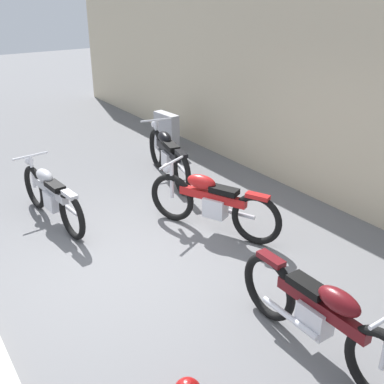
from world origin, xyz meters
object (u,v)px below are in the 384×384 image
object	(u,v)px
stone_marker	(167,132)
motorcycle_red	(211,202)
motorcycle_maroon	(321,317)
motorcycle_black	(168,155)
motorcycle_silver	(51,195)

from	to	relation	value
stone_marker	motorcycle_red	size ratio (longest dim) A/B	0.41
motorcycle_maroon	motorcycle_black	size ratio (longest dim) A/B	1.01
motorcycle_red	motorcycle_silver	distance (m)	2.31
motorcycle_maroon	motorcycle_silver	bearing A→B (deg)	-164.41
motorcycle_maroon	motorcycle_black	xyz separation A→B (m)	(-4.49, 1.11, 0.00)
stone_marker	motorcycle_maroon	distance (m)	6.19
motorcycle_silver	motorcycle_black	xyz separation A→B (m)	(-0.45, 2.24, 0.03)
motorcycle_maroon	motorcycle_black	bearing A→B (deg)	166.02
motorcycle_red	motorcycle_maroon	distance (m)	2.59
stone_marker	motorcycle_maroon	size ratio (longest dim) A/B	0.37
stone_marker	motorcycle_black	distance (m)	1.61
stone_marker	motorcycle_maroon	world-z (taller)	motorcycle_maroon
motorcycle_maroon	motorcycle_silver	size ratio (longest dim) A/B	1.07
motorcycle_red	motorcycle_silver	size ratio (longest dim) A/B	0.98
motorcycle_maroon	motorcycle_silver	world-z (taller)	motorcycle_maroon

